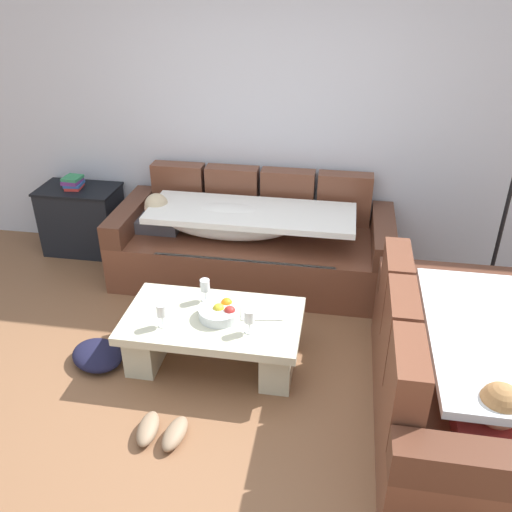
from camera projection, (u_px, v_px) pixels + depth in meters
The scene contains 15 objects.
ground_plane at pixel (211, 407), 3.45m from camera, with size 14.00×14.00×0.00m, color brown.
back_wall at pixel (264, 110), 4.64m from camera, with size 9.00×0.10×2.70m, color silver.
couch_along_wall at pixel (249, 243), 4.69m from camera, with size 2.35×0.92×0.88m.
couch_near_window at pixel (455, 379), 3.19m from camera, with size 0.92×1.79×0.88m.
coffee_table at pixel (213, 334), 3.73m from camera, with size 1.20×0.68×0.38m.
fruit_bowl at pixel (221, 312), 3.64m from camera, with size 0.28×0.28×0.10m.
wine_glass_near_left at pixel (162, 311), 3.51m from camera, with size 0.07×0.07×0.17m.
wine_glass_near_right at pixel (249, 317), 3.46m from camera, with size 0.07×0.07×0.17m.
wine_glass_far_back at pixel (205, 286), 3.78m from camera, with size 0.07×0.07×0.17m.
open_magazine at pixel (262, 311), 3.71m from camera, with size 0.28×0.21×0.01m, color white.
side_cabinet at pixel (83, 220), 5.13m from camera, with size 0.72×0.44×0.64m.
book_stack_on_cabinet at pixel (73, 182), 4.96m from camera, with size 0.17×0.19×0.11m.
floor_lamp at pixel (510, 172), 3.99m from camera, with size 0.33×0.31×1.95m.
pair_of_shoes at pixel (161, 431), 3.22m from camera, with size 0.32×0.29×0.09m.
crumpled_garment at pixel (98, 355), 3.80m from camera, with size 0.40×0.32×0.12m, color #191933.
Camera 1 is at (0.71, -2.46, 2.52)m, focal length 38.10 mm.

